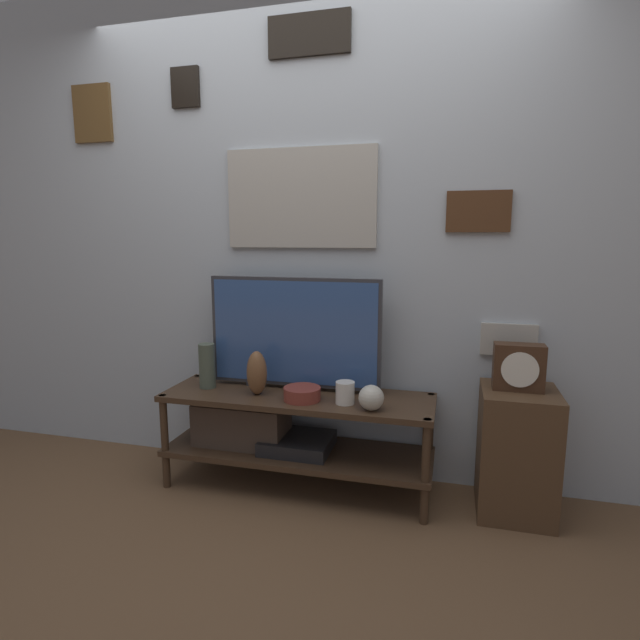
# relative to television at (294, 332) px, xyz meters

# --- Properties ---
(ground_plane) EXTENTS (12.00, 12.00, 0.00)m
(ground_plane) POSITION_rel_television_xyz_m (0.05, -0.35, -0.82)
(ground_plane) COLOR brown
(wall_back) EXTENTS (6.40, 0.08, 2.70)m
(wall_back) POSITION_rel_television_xyz_m (0.04, 0.17, 0.53)
(wall_back) COLOR #B2BCC6
(wall_back) RESTS_ON ground_plane
(media_console) EXTENTS (1.41, 0.44, 0.51)m
(media_console) POSITION_rel_television_xyz_m (-0.07, -0.10, -0.50)
(media_console) COLOR #422D1E
(media_console) RESTS_ON ground_plane
(television) EXTENTS (0.94, 0.05, 0.60)m
(television) POSITION_rel_television_xyz_m (0.00, 0.00, 0.00)
(television) COLOR #333338
(television) RESTS_ON media_console
(vase_wide_bowl) EXTENTS (0.19, 0.19, 0.07)m
(vase_wide_bowl) POSITION_rel_television_xyz_m (0.10, -0.17, -0.28)
(vase_wide_bowl) COLOR brown
(vase_wide_bowl) RESTS_ON media_console
(vase_tall_ceramic) EXTENTS (0.09, 0.09, 0.24)m
(vase_tall_ceramic) POSITION_rel_television_xyz_m (-0.47, -0.10, -0.19)
(vase_tall_ceramic) COLOR #4C5647
(vase_tall_ceramic) RESTS_ON media_console
(vase_urn_stoneware) EXTENTS (0.11, 0.10, 0.23)m
(vase_urn_stoneware) POSITION_rel_television_xyz_m (-0.16, -0.14, -0.20)
(vase_urn_stoneware) COLOR brown
(vase_urn_stoneware) RESTS_ON media_console
(vase_round_glass) EXTENTS (0.12, 0.12, 0.12)m
(vase_round_glass) POSITION_rel_television_xyz_m (0.46, -0.23, -0.25)
(vase_round_glass) COLOR beige
(vase_round_glass) RESTS_ON media_console
(candle_jar) EXTENTS (0.09, 0.09, 0.11)m
(candle_jar) POSITION_rel_television_xyz_m (0.32, -0.17, -0.26)
(candle_jar) COLOR silver
(candle_jar) RESTS_ON media_console
(side_table) EXTENTS (0.35, 0.37, 0.61)m
(side_table) POSITION_rel_television_xyz_m (1.14, -0.06, -0.52)
(side_table) COLOR #513823
(side_table) RESTS_ON ground_plane
(mantel_clock) EXTENTS (0.23, 0.11, 0.22)m
(mantel_clock) POSITION_rel_television_xyz_m (1.12, -0.05, -0.10)
(mantel_clock) COLOR #422819
(mantel_clock) RESTS_ON side_table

